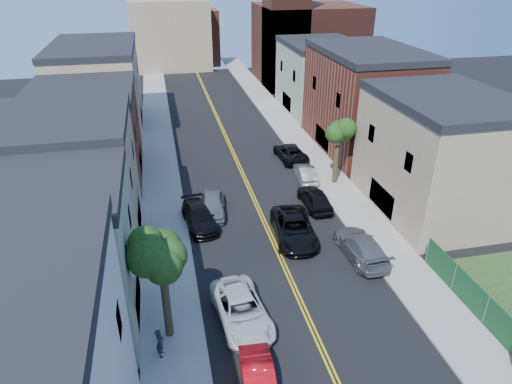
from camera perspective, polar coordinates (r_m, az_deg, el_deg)
sidewalk_left at (r=48.79m, az=-12.26°, el=4.50°), size 3.20×100.00×0.15m
sidewalk_right at (r=51.07m, az=5.77°, el=6.06°), size 3.20×100.00×0.15m
curb_left at (r=48.80m, az=-10.21°, el=4.70°), size 0.30×100.00×0.15m
curb_right at (r=50.58m, az=3.87°, el=5.92°), size 0.30×100.00×0.15m
bldg_left_palegrn at (r=26.45m, az=-25.24°, el=-8.50°), size 9.00×8.00×8.50m
bldg_left_tan_near at (r=33.96m, az=-22.65°, el=0.63°), size 9.00×10.00×9.00m
bldg_left_brick at (r=44.17m, az=-20.58°, el=6.37°), size 9.00×12.00×8.00m
bldg_left_tan_far at (r=57.24m, az=-19.21°, el=11.98°), size 9.00×16.00×9.50m
bldg_right_tan at (r=38.70m, az=22.04°, el=3.99°), size 9.00×12.00×9.00m
bldg_right_brick at (r=49.95m, az=13.55°, el=10.91°), size 9.00×14.00×10.00m
bldg_right_palegrn at (r=62.60m, az=8.04°, el=13.97°), size 9.00×12.00×8.50m
church at (r=76.77m, az=5.97°, el=18.85°), size 16.20×14.20×22.60m
backdrop_left at (r=88.09m, az=-10.71°, el=18.83°), size 14.00×8.00×12.00m
backdrop_center at (r=92.41m, az=-8.18°, el=18.78°), size 10.00×8.00×10.00m
fence_right at (r=28.30m, az=28.86°, el=-14.99°), size 0.04×15.00×1.90m
tree_left_mid at (r=22.62m, az=-12.17°, el=-5.42°), size 5.20×5.20×9.29m
tree_right_far at (r=40.35m, az=10.48°, el=8.43°), size 4.40×4.40×8.03m
red_sedan at (r=23.25m, az=0.36°, el=-22.93°), size 1.83×4.49×1.45m
white_pickup at (r=26.59m, az=-1.84°, el=-14.66°), size 3.26×6.03×1.61m
grey_car_left at (r=36.81m, az=-5.49°, el=-1.59°), size 2.47×5.01×1.64m
black_car_left at (r=35.33m, az=-7.15°, el=-3.15°), size 2.82×5.45×1.51m
grey_car_right at (r=32.39m, az=13.13°, el=-6.70°), size 2.46×5.73×1.65m
black_car_right at (r=37.95m, az=7.43°, el=-0.76°), size 1.97×4.81×1.63m
silver_car_right at (r=42.46m, az=6.28°, el=2.37°), size 1.91×4.46×1.43m
dark_car_right_far at (r=46.92m, az=4.35°, el=5.01°), size 2.79×5.50×1.49m
black_suv_lane at (r=33.59m, az=4.81°, el=-4.57°), size 3.42×6.40×1.71m
pedestrian_left at (r=25.01m, az=-12.03°, el=-18.12°), size 0.46×0.66×1.71m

